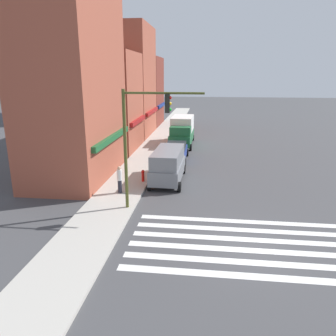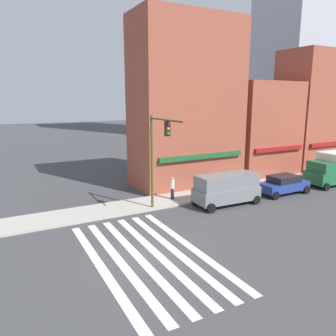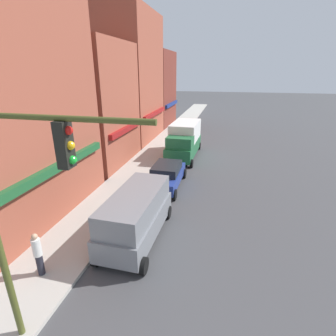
{
  "view_description": "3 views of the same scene",
  "coord_description": "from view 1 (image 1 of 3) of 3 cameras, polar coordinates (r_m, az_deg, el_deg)",
  "views": [
    {
      "loc": [
        -13.68,
        2.02,
        7.49
      ],
      "look_at": [
        8.68,
        4.7,
        1.0
      ],
      "focal_mm": 35.0,
      "sensor_mm": 36.0,
      "label": 1
    },
    {
      "loc": [
        -6.37,
        -14.09,
        7.88
      ],
      "look_at": [
        3.31,
        4.0,
        3.5
      ],
      "focal_mm": 35.0,
      "sensor_mm": 36.0,
      "label": 2
    },
    {
      "loc": [
        -1.1,
        0.96,
        7.4
      ],
      "look_at": [
        15.05,
        4.7,
        1.2
      ],
      "focal_mm": 28.0,
      "sensor_mm": 36.0,
      "label": 3
    }
  ],
  "objects": [
    {
      "name": "pedestrian_white_shirt",
      "position": [
        20.96,
        -8.43,
        -1.93
      ],
      "size": [
        0.32,
        0.32,
        1.77
      ],
      "rotation": [
        0.0,
        0.0,
        4.78
      ],
      "color": "#23232D",
      "rests_on": "sidewalk_left"
    },
    {
      "name": "crosswalk_stripes",
      "position": [
        15.72,
        13.71,
        -12.85
      ],
      "size": [
        5.37,
        10.8,
        0.01
      ],
      "color": "silver",
      "rests_on": "ground_plane"
    },
    {
      "name": "traffic_signal",
      "position": [
        17.59,
        -4.64,
        6.37
      ],
      "size": [
        0.32,
        4.3,
        6.74
      ],
      "color": "#474C1E",
      "rests_on": "ground_plane"
    },
    {
      "name": "van_grey",
      "position": [
        23.36,
        0.0,
        0.67
      ],
      "size": [
        5.06,
        2.22,
        2.34
      ],
      "rotation": [
        0.0,
        0.0,
        -0.03
      ],
      "color": "slate",
      "rests_on": "ground_plane"
    },
    {
      "name": "sedan_blue",
      "position": [
        29.24,
        1.4,
        2.93
      ],
      "size": [
        4.41,
        2.02,
        1.59
      ],
      "rotation": [
        0.0,
        0.0,
        0.01
      ],
      "color": "navy",
      "rests_on": "ground_plane"
    },
    {
      "name": "fire_hydrant",
      "position": [
        23.16,
        -4.38,
        -1.24
      ],
      "size": [
        0.24,
        0.24,
        0.84
      ],
      "color": "red",
      "rests_on": "sidewalk_left"
    },
    {
      "name": "box_truck_green",
      "position": [
        35.77,
        2.46,
        6.56
      ],
      "size": [
        6.25,
        2.42,
        3.04
      ],
      "rotation": [
        0.0,
        0.0,
        -0.02
      ],
      "color": "#1E6638",
      "rests_on": "ground_plane"
    },
    {
      "name": "storefront_row",
      "position": [
        35.6,
        -8.87,
        13.88
      ],
      "size": [
        34.71,
        5.3,
        14.87
      ],
      "color": "#9E4C38",
      "rests_on": "ground_plane"
    },
    {
      "name": "sidewalk_left",
      "position": [
        16.5,
        -13.63,
        -11.12
      ],
      "size": [
        120.0,
        3.0,
        0.15
      ],
      "color": "#B2ADA3",
      "rests_on": "ground_plane"
    },
    {
      "name": "ground_plane",
      "position": [
        15.72,
        13.71,
        -12.87
      ],
      "size": [
        200.0,
        200.0,
        0.0
      ],
      "primitive_type": "plane",
      "color": "#424244"
    }
  ]
}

